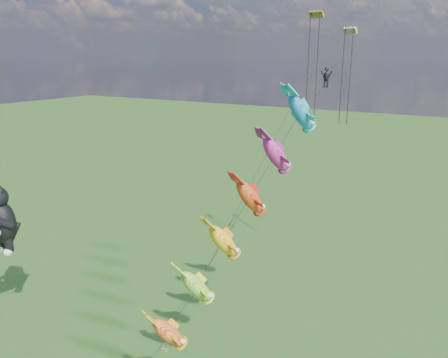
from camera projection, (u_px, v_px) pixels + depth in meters
The scene contains 2 objects.
fish_windsock_rig at pixel (236, 220), 24.37m from camera, with size 7.24×14.34×20.32m.
parafoil_rig at pixel (323, 73), 33.99m from camera, with size 8.09×16.05×25.24m.
Camera 1 is at (31.46, -16.71, 20.22)m, focal length 35.00 mm.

